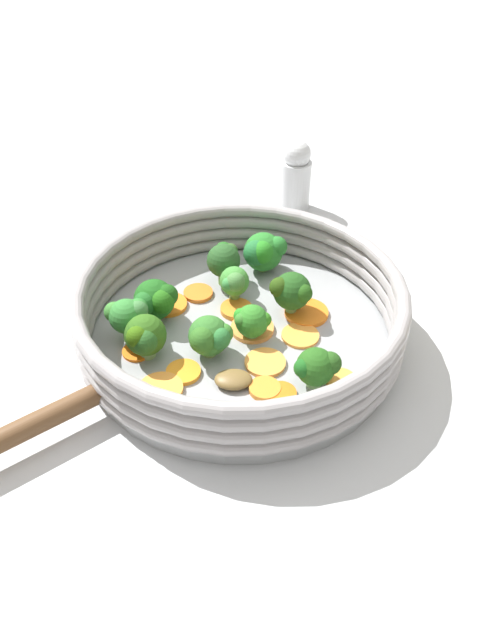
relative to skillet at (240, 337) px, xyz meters
The scene contains 30 objects.
ground_plane 0.01m from the skillet, ahead, with size 4.00×4.00×0.00m, color #B8BBBF.
skillet is the anchor object (origin of this frame).
skillet_rim_wall 0.04m from the skillet, ahead, with size 0.33×0.33×0.06m.
skillet_rivet_left 0.15m from the skillet, 76.35° to the right, with size 0.01×0.01×0.01m, color gray.
skillet_rivet_right 0.15m from the skillet, 42.23° to the right, with size 0.01×0.01×0.01m, color #8F9B97.
carrot_slice_0 0.02m from the skillet, 93.05° to the left, with size 0.05×0.05×0.00m, color orange.
carrot_slice_1 0.09m from the skillet, 124.92° to the right, with size 0.04×0.04×0.00m, color orange.
carrot_slice_2 0.08m from the skillet, 104.63° to the left, with size 0.05×0.05×0.00m, color orange.
carrot_slice_3 0.06m from the skillet, 75.03° to the left, with size 0.04×0.04×0.00m, color #F8963A.
carrot_slice_4 0.04m from the skillet, behind, with size 0.03×0.03×0.01m, color orange.
carrot_slice_5 0.11m from the skillet, 47.25° to the right, with size 0.04×0.04×0.01m, color #F69639.
carrot_slice_6 0.09m from the skillet, ahead, with size 0.03×0.03×0.01m, color orange.
carrot_slice_7 0.06m from the skillet, 19.58° to the left, with size 0.04×0.04×0.00m, color #EC943D.
carrot_slice_8 0.10m from the skillet, 15.69° to the left, with size 0.03×0.03×0.00m, color orange.
carrot_slice_9 0.12m from the skillet, 45.65° to the left, with size 0.03×0.03×0.00m, color #F29B39.
carrot_slice_10 0.11m from the skillet, 78.91° to the right, with size 0.03×0.03×0.00m, color orange.
carrot_slice_11 0.08m from the skillet, 149.96° to the right, with size 0.03×0.03×0.00m, color orange.
carrot_slice_12 0.08m from the skillet, 47.29° to the right, with size 0.03×0.03×0.00m, color orange.
broccoli_floret_0 0.06m from the skillet, 44.52° to the right, with size 0.05×0.04×0.04m.
broccoli_floret_1 0.03m from the skillet, 38.82° to the left, with size 0.03×0.04×0.04m.
broccoli_floret_2 0.11m from the skillet, 35.70° to the left, with size 0.04×0.05×0.04m.
broccoli_floret_3 0.12m from the skillet, 91.41° to the right, with size 0.04×0.04×0.05m.
broccoli_floret_4 0.06m from the skillet, behind, with size 0.04×0.03×0.04m.
broccoli_floret_5 0.12m from the skillet, 159.53° to the left, with size 0.05×0.05×0.05m.
broccoli_floret_6 0.10m from the skillet, 108.41° to the right, with size 0.05×0.05×0.05m.
broccoli_floret_7 0.10m from the skillet, behind, with size 0.04×0.04×0.05m.
broccoli_floret_8 0.11m from the skillet, 72.86° to the right, with size 0.05×0.04×0.05m.
broccoli_floret_9 0.07m from the skillet, 110.37° to the left, with size 0.04×0.05×0.05m.
mushroom_piece_0 0.08m from the skillet, 11.27° to the right, with size 0.04×0.03×0.01m, color brown.
salt_shaker 0.30m from the skillet, 158.55° to the left, with size 0.04×0.04×0.10m.
Camera 1 is at (0.49, -0.06, 0.44)m, focal length 35.00 mm.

